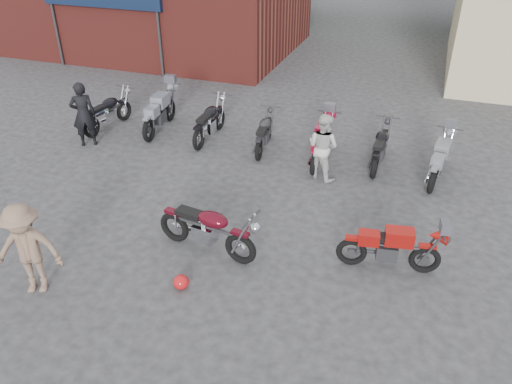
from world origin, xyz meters
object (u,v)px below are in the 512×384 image
(row_bike_2, at_px, (210,120))
(row_bike_5, at_px, (381,145))
(person_light, at_px, (323,147))
(row_bike_6, at_px, (440,158))
(row_bike_3, at_px, (264,131))
(vintage_motorcycle, at_px, (208,226))
(row_bike_0, at_px, (108,110))
(helmet, at_px, (181,282))
(row_bike_4, at_px, (322,141))
(person_tan, at_px, (27,250))
(person_dark, at_px, (83,114))
(sportbike, at_px, (392,245))
(row_bike_1, at_px, (159,110))

(row_bike_2, xyz_separation_m, row_bike_5, (4.74, -0.04, -0.02))
(person_light, xyz_separation_m, row_bike_6, (2.70, 0.85, -0.26))
(person_light, relative_size, row_bike_3, 0.91)
(vintage_motorcycle, height_order, row_bike_0, vintage_motorcycle)
(helmet, xyz_separation_m, row_bike_3, (-0.41, 5.82, 0.39))
(person_light, xyz_separation_m, row_bike_4, (-0.21, 0.84, -0.24))
(helmet, relative_size, row_bike_4, 0.14)
(person_light, bearing_deg, row_bike_3, -7.29)
(person_light, height_order, row_bike_3, person_light)
(person_tan, bearing_deg, person_dark, 95.35)
(sportbike, relative_size, row_bike_0, 0.94)
(sportbike, relative_size, helmet, 6.39)
(vintage_motorcycle, bearing_deg, row_bike_1, 135.68)
(person_light, bearing_deg, person_tan, 78.66)
(sportbike, relative_size, row_bike_3, 1.01)
(person_tan, bearing_deg, row_bike_4, 39.31)
(vintage_motorcycle, distance_m, row_bike_4, 4.66)
(person_dark, relative_size, row_bike_0, 0.92)
(person_tan, height_order, row_bike_0, person_tan)
(vintage_motorcycle, distance_m, sportbike, 3.41)
(row_bike_0, height_order, row_bike_5, row_bike_0)
(person_light, relative_size, person_tan, 0.95)
(person_tan, distance_m, row_bike_5, 8.45)
(person_dark, relative_size, row_bike_6, 0.91)
(helmet, relative_size, row_bike_6, 0.15)
(person_light, relative_size, row_bike_0, 0.85)
(sportbike, bearing_deg, row_bike_0, 146.39)
(row_bike_1, xyz_separation_m, row_bike_6, (7.81, -0.40, -0.06))
(person_light, bearing_deg, person_dark, 25.20)
(row_bike_1, xyz_separation_m, row_bike_3, (3.29, -0.21, -0.10))
(row_bike_5, bearing_deg, sportbike, -168.30)
(vintage_motorcycle, height_order, row_bike_4, vintage_motorcycle)
(person_dark, distance_m, person_light, 6.54)
(sportbike, xyz_separation_m, person_dark, (-8.51, 2.70, 0.37))
(vintage_motorcycle, distance_m, person_light, 3.92)
(person_dark, height_order, row_bike_6, person_dark)
(vintage_motorcycle, height_order, row_bike_6, vintage_motorcycle)
(vintage_motorcycle, xyz_separation_m, row_bike_6, (4.07, 4.52, -0.03))
(sportbike, height_order, row_bike_4, row_bike_4)
(row_bike_5, bearing_deg, row_bike_3, 93.34)
(row_bike_1, height_order, row_bike_6, row_bike_1)
(row_bike_3, bearing_deg, person_dark, 99.10)
(row_bike_1, height_order, row_bike_5, row_bike_1)
(helmet, height_order, row_bike_6, row_bike_6)
(person_light, relative_size, row_bike_1, 0.77)
(row_bike_4, bearing_deg, person_tan, 149.66)
(row_bike_3, bearing_deg, row_bike_2, 78.59)
(vintage_motorcycle, bearing_deg, row_bike_2, 122.05)
(row_bike_3, xyz_separation_m, row_bike_6, (4.52, -0.19, 0.04))
(sportbike, distance_m, person_light, 3.62)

